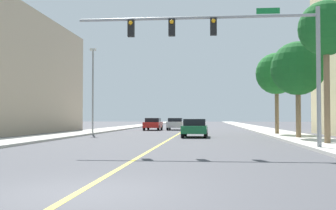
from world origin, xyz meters
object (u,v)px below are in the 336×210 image
at_px(palm_mid, 298,69).
at_px(palm_far, 277,74).
at_px(car_red, 153,124).
at_px(car_silver, 175,124).
at_px(traffic_signal_mast, 234,42).
at_px(palm_near, 326,29).
at_px(street_lamp, 93,86).
at_px(car_green, 195,128).

bearing_deg(palm_mid, palm_far, 93.45).
bearing_deg(car_red, car_silver, 25.49).
height_order(traffic_signal_mast, palm_near, palm_near).
bearing_deg(street_lamp, palm_mid, -24.38).
relative_size(palm_far, car_red, 1.61).
xyz_separation_m(street_lamp, palm_mid, (16.91, -7.67, 0.46)).
relative_size(traffic_signal_mast, car_silver, 2.64).
bearing_deg(palm_mid, traffic_signal_mast, -118.31).
xyz_separation_m(palm_mid, car_green, (-7.28, 2.45, -4.21)).
bearing_deg(traffic_signal_mast, car_green, 100.61).
bearing_deg(street_lamp, car_red, 69.80).
bearing_deg(traffic_signal_mast, palm_near, 30.47).
height_order(car_silver, car_green, car_silver).
distance_m(traffic_signal_mast, palm_far, 16.44).
xyz_separation_m(palm_near, palm_mid, (-0.11, 6.36, -1.38)).
bearing_deg(traffic_signal_mast, car_red, 105.22).
xyz_separation_m(street_lamp, car_silver, (6.74, 12.47, -3.71)).
bearing_deg(car_red, traffic_signal_mast, -74.46).
bearing_deg(car_silver, traffic_signal_mast, -80.81).
height_order(traffic_signal_mast, palm_far, palm_far).
height_order(palm_near, car_red, palm_near).
height_order(traffic_signal_mast, car_silver, traffic_signal_mast).
bearing_deg(car_green, palm_far, 30.76).
distance_m(traffic_signal_mast, street_lamp, 20.79).
bearing_deg(traffic_signal_mast, street_lamp, 124.77).
distance_m(palm_near, palm_mid, 6.50).
xyz_separation_m(street_lamp, car_green, (9.63, -5.22, -3.75)).
bearing_deg(car_green, palm_near, -48.76).
bearing_deg(car_red, palm_far, -45.08).
height_order(palm_far, car_green, palm_far).
distance_m(traffic_signal_mast, car_red, 29.68).
relative_size(palm_near, car_silver, 1.76).
height_order(street_lamp, palm_near, street_lamp).
distance_m(palm_far, car_red, 18.21).
height_order(street_lamp, palm_mid, street_lamp).
bearing_deg(street_lamp, car_silver, 61.63).
distance_m(street_lamp, palm_far, 16.60).
distance_m(street_lamp, palm_near, 22.13).
height_order(palm_near, car_green, palm_near).
bearing_deg(palm_near, street_lamp, 140.52).
bearing_deg(traffic_signal_mast, palm_far, 73.45).
bearing_deg(car_silver, car_red, -155.47).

